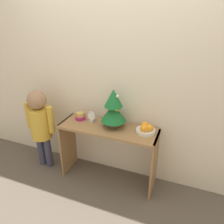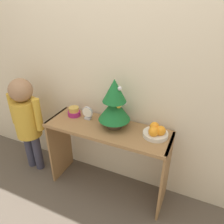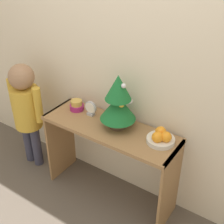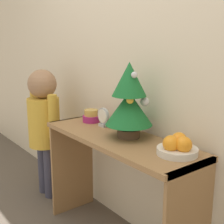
{
  "view_description": "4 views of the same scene",
  "coord_description": "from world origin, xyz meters",
  "px_view_note": "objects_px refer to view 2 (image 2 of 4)",
  "views": [
    {
      "loc": [
        0.82,
        -1.78,
        1.92
      ],
      "look_at": [
        0.06,
        0.16,
        0.94
      ],
      "focal_mm": 35.0,
      "sensor_mm": 36.0,
      "label": 1
    },
    {
      "loc": [
        0.71,
        -1.27,
        1.76
      ],
      "look_at": [
        0.06,
        0.16,
        0.9
      ],
      "focal_mm": 35.0,
      "sensor_mm": 36.0,
      "label": 2
    },
    {
      "loc": [
        1.15,
        -1.47,
        2.1
      ],
      "look_at": [
        0.01,
        0.21,
        0.85
      ],
      "focal_mm": 50.0,
      "sensor_mm": 36.0,
      "label": 3
    },
    {
      "loc": [
        1.39,
        -0.92,
        1.28
      ],
      "look_at": [
        -0.04,
        0.18,
        0.87
      ],
      "focal_mm": 50.0,
      "sensor_mm": 36.0,
      "label": 4
    }
  ],
  "objects_px": {
    "mini_tree": "(114,104)",
    "child_figure": "(26,116)",
    "fruit_bowl": "(156,132)",
    "desk_clock": "(88,113)",
    "singing_bowl": "(74,112)"
  },
  "relations": [
    {
      "from": "mini_tree",
      "to": "child_figure",
      "type": "relative_size",
      "value": 0.42
    },
    {
      "from": "mini_tree",
      "to": "child_figure",
      "type": "bearing_deg",
      "value": -173.66
    },
    {
      "from": "mini_tree",
      "to": "fruit_bowl",
      "type": "xyz_separation_m",
      "value": [
        0.37,
        0.01,
        -0.18
      ]
    },
    {
      "from": "child_figure",
      "to": "desk_clock",
      "type": "bearing_deg",
      "value": 10.47
    },
    {
      "from": "desk_clock",
      "to": "singing_bowl",
      "type": "bearing_deg",
      "value": 178.17
    },
    {
      "from": "desk_clock",
      "to": "child_figure",
      "type": "height_order",
      "value": "child_figure"
    },
    {
      "from": "singing_bowl",
      "to": "child_figure",
      "type": "distance_m",
      "value": 0.53
    },
    {
      "from": "singing_bowl",
      "to": "child_figure",
      "type": "bearing_deg",
      "value": -165.92
    },
    {
      "from": "desk_clock",
      "to": "fruit_bowl",
      "type": "bearing_deg",
      "value": -1.05
    },
    {
      "from": "fruit_bowl",
      "to": "desk_clock",
      "type": "relative_size",
      "value": 1.62
    },
    {
      "from": "fruit_bowl",
      "to": "desk_clock",
      "type": "distance_m",
      "value": 0.65
    },
    {
      "from": "fruit_bowl",
      "to": "child_figure",
      "type": "distance_m",
      "value": 1.31
    },
    {
      "from": "singing_bowl",
      "to": "desk_clock",
      "type": "distance_m",
      "value": 0.16
    },
    {
      "from": "mini_tree",
      "to": "fruit_bowl",
      "type": "relative_size",
      "value": 2.14
    },
    {
      "from": "singing_bowl",
      "to": "desk_clock",
      "type": "height_order",
      "value": "desk_clock"
    }
  ]
}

